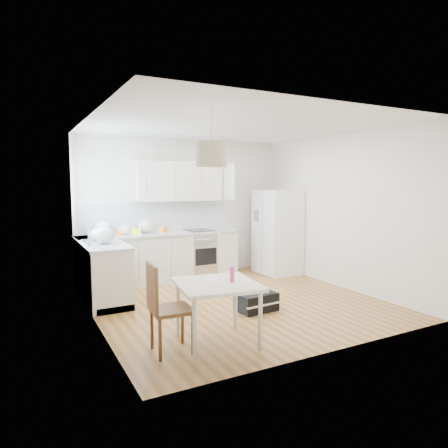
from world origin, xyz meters
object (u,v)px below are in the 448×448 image
dining_table (217,289)px  gym_bag (256,302)px  dining_chair (172,307)px  refrigerator (278,232)px

dining_table → gym_bag: bearing=44.7°
dining_chair → gym_bag: bearing=29.9°
dining_table → gym_bag: dining_table is taller
dining_chair → gym_bag: 1.80m
refrigerator → gym_bag: (-1.69, -1.85, -0.72)m
refrigerator → dining_table: refrigerator is taller
gym_bag → refrigerator: bearing=43.0°
dining_table → dining_chair: size_ratio=1.01×
dining_table → gym_bag: (1.02, 0.76, -0.50)m
dining_table → dining_chair: 0.58m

